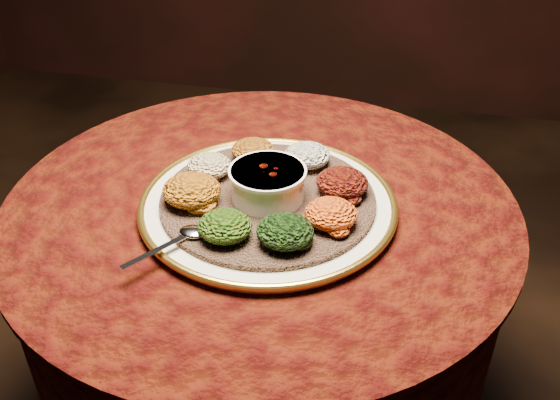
# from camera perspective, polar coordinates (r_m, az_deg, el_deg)

# --- Properties ---
(table) EXTENTS (0.96, 0.96, 0.73)m
(table) POSITION_cam_1_polar(r_m,az_deg,el_deg) (1.28, -1.67, -6.59)
(table) COLOR black
(table) RESTS_ON ground
(platter) EXTENTS (0.54, 0.54, 0.02)m
(platter) POSITION_cam_1_polar(r_m,az_deg,el_deg) (1.14, -1.11, -0.38)
(platter) COLOR silver
(platter) RESTS_ON table
(injera) EXTENTS (0.51, 0.51, 0.01)m
(injera) POSITION_cam_1_polar(r_m,az_deg,el_deg) (1.13, -1.11, 0.07)
(injera) COLOR brown
(injera) RESTS_ON platter
(stew_bowl) EXTENTS (0.14, 0.14, 0.06)m
(stew_bowl) POSITION_cam_1_polar(r_m,az_deg,el_deg) (1.11, -1.14, 1.71)
(stew_bowl) COLOR white
(stew_bowl) RESTS_ON injera
(spoon) EXTENTS (0.11, 0.13, 0.01)m
(spoon) POSITION_cam_1_polar(r_m,az_deg,el_deg) (1.04, -8.42, -3.14)
(spoon) COLOR silver
(spoon) RESTS_ON injera
(portion_ayib) EXTENTS (0.09, 0.08, 0.04)m
(portion_ayib) POSITION_cam_1_polar(r_m,az_deg,el_deg) (1.21, 2.51, 4.12)
(portion_ayib) COLOR silver
(portion_ayib) RESTS_ON injera
(portion_kitfo) EXTENTS (0.09, 0.09, 0.05)m
(portion_kitfo) POSITION_cam_1_polar(r_m,az_deg,el_deg) (1.13, 5.71, 1.60)
(portion_kitfo) COLOR black
(portion_kitfo) RESTS_ON injera
(portion_tikil) EXTENTS (0.09, 0.09, 0.04)m
(portion_tikil) POSITION_cam_1_polar(r_m,az_deg,el_deg) (1.05, 4.68, -1.25)
(portion_tikil) COLOR #B4810F
(portion_tikil) RESTS_ON injera
(portion_gomen) EXTENTS (0.09, 0.09, 0.05)m
(portion_gomen) POSITION_cam_1_polar(r_m,az_deg,el_deg) (1.01, 0.46, -2.88)
(portion_gomen) COLOR black
(portion_gomen) RESTS_ON injera
(portion_mixveg) EXTENTS (0.09, 0.09, 0.04)m
(portion_mixveg) POSITION_cam_1_polar(r_m,az_deg,el_deg) (1.02, -5.06, -2.40)
(portion_mixveg) COLOR #AC450B
(portion_mixveg) RESTS_ON injera
(portion_kik) EXTENTS (0.10, 0.10, 0.05)m
(portion_kik) POSITION_cam_1_polar(r_m,az_deg,el_deg) (1.11, -8.08, 0.89)
(portion_kik) COLOR #AA5E0F
(portion_kik) RESTS_ON injera
(portion_timatim) EXTENTS (0.08, 0.08, 0.04)m
(portion_timatim) POSITION_cam_1_polar(r_m,az_deg,el_deg) (1.19, -6.48, 3.14)
(portion_timatim) COLOR maroon
(portion_timatim) RESTS_ON injera
(portion_shiro) EXTENTS (0.09, 0.08, 0.04)m
(portion_shiro) POSITION_cam_1_polar(r_m,az_deg,el_deg) (1.23, -2.46, 4.54)
(portion_shiro) COLOR #915411
(portion_shiro) RESTS_ON injera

